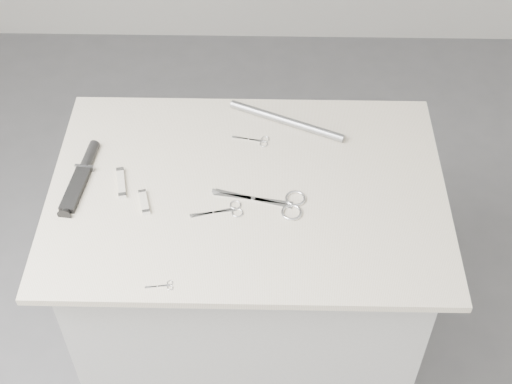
{
  "coord_description": "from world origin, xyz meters",
  "views": [
    {
      "loc": [
        0.05,
        -1.23,
        2.22
      ],
      "look_at": [
        0.02,
        -0.01,
        0.92
      ],
      "focal_mm": 50.0,
      "sensor_mm": 36.0,
      "label": 1
    }
  ],
  "objects_px": {
    "pocket_knife_b": "(144,202)",
    "metal_rail": "(286,121)",
    "tiny_scissors": "(163,286)",
    "sheathed_knife": "(82,173)",
    "embroidery_scissors_a": "(227,210)",
    "plinth": "(249,296)",
    "embroidery_scissors_b": "(257,140)",
    "pocket_knife_a": "(121,183)",
    "large_shears": "(279,203)"
  },
  "relations": [
    {
      "from": "large_shears",
      "to": "pocket_knife_a",
      "type": "xyz_separation_m",
      "value": [
        -0.4,
        0.06,
        0.0
      ]
    },
    {
      "from": "plinth",
      "to": "metal_rail",
      "type": "relative_size",
      "value": 2.68
    },
    {
      "from": "large_shears",
      "to": "plinth",
      "type": "bearing_deg",
      "value": 158.84
    },
    {
      "from": "embroidery_scissors_b",
      "to": "pocket_knife_a",
      "type": "distance_m",
      "value": 0.38
    },
    {
      "from": "plinth",
      "to": "large_shears",
      "type": "relative_size",
      "value": 3.88
    },
    {
      "from": "pocket_knife_a",
      "to": "pocket_knife_b",
      "type": "xyz_separation_m",
      "value": [
        0.07,
        -0.06,
        -0.0
      ]
    },
    {
      "from": "tiny_scissors",
      "to": "sheathed_knife",
      "type": "xyz_separation_m",
      "value": [
        -0.24,
        0.34,
        0.01
      ]
    },
    {
      "from": "large_shears",
      "to": "sheathed_knife",
      "type": "relative_size",
      "value": 0.95
    },
    {
      "from": "embroidery_scissors_a",
      "to": "pocket_knife_b",
      "type": "height_order",
      "value": "pocket_knife_b"
    },
    {
      "from": "metal_rail",
      "to": "plinth",
      "type": "bearing_deg",
      "value": -112.17
    },
    {
      "from": "plinth",
      "to": "tiny_scissors",
      "type": "bearing_deg",
      "value": -120.39
    },
    {
      "from": "embroidery_scissors_b",
      "to": "sheathed_knife",
      "type": "relative_size",
      "value": 0.41
    },
    {
      "from": "plinth",
      "to": "embroidery_scissors_a",
      "type": "height_order",
      "value": "embroidery_scissors_a"
    },
    {
      "from": "large_shears",
      "to": "sheathed_knife",
      "type": "height_order",
      "value": "sheathed_knife"
    },
    {
      "from": "plinth",
      "to": "pocket_knife_a",
      "type": "height_order",
      "value": "pocket_knife_a"
    },
    {
      "from": "embroidery_scissors_b",
      "to": "sheathed_knife",
      "type": "height_order",
      "value": "sheathed_knife"
    },
    {
      "from": "large_shears",
      "to": "embroidery_scissors_a",
      "type": "height_order",
      "value": "large_shears"
    },
    {
      "from": "plinth",
      "to": "pocket_knife_b",
      "type": "relative_size",
      "value": 11.36
    },
    {
      "from": "embroidery_scissors_b",
      "to": "pocket_knife_b",
      "type": "bearing_deg",
      "value": -128.37
    },
    {
      "from": "pocket_knife_b",
      "to": "sheathed_knife",
      "type": "bearing_deg",
      "value": 46.27
    },
    {
      "from": "plinth",
      "to": "pocket_knife_a",
      "type": "relative_size",
      "value": 8.65
    },
    {
      "from": "large_shears",
      "to": "tiny_scissors",
      "type": "bearing_deg",
      "value": -123.42
    },
    {
      "from": "large_shears",
      "to": "sheathed_knife",
      "type": "distance_m",
      "value": 0.51
    },
    {
      "from": "plinth",
      "to": "pocket_knife_b",
      "type": "bearing_deg",
      "value": -167.08
    },
    {
      "from": "plinth",
      "to": "pocket_knife_a",
      "type": "bearing_deg",
      "value": 178.8
    },
    {
      "from": "large_shears",
      "to": "pocket_knife_b",
      "type": "bearing_deg",
      "value": -166.83
    },
    {
      "from": "plinth",
      "to": "metal_rail",
      "type": "distance_m",
      "value": 0.55
    },
    {
      "from": "embroidery_scissors_a",
      "to": "pocket_knife_b",
      "type": "relative_size",
      "value": 1.64
    },
    {
      "from": "pocket_knife_b",
      "to": "embroidery_scissors_a",
      "type": "bearing_deg",
      "value": -110.74
    },
    {
      "from": "pocket_knife_a",
      "to": "pocket_knife_b",
      "type": "bearing_deg",
      "value": -146.3
    },
    {
      "from": "embroidery_scissors_b",
      "to": "tiny_scissors",
      "type": "relative_size",
      "value": 1.59
    },
    {
      "from": "pocket_knife_a",
      "to": "tiny_scissors",
      "type": "bearing_deg",
      "value": -167.78
    },
    {
      "from": "pocket_knife_a",
      "to": "pocket_knife_b",
      "type": "distance_m",
      "value": 0.09
    },
    {
      "from": "embroidery_scissors_a",
      "to": "metal_rail",
      "type": "distance_m",
      "value": 0.36
    },
    {
      "from": "embroidery_scissors_a",
      "to": "embroidery_scissors_b",
      "type": "bearing_deg",
      "value": 61.81
    },
    {
      "from": "embroidery_scissors_a",
      "to": "embroidery_scissors_b",
      "type": "relative_size",
      "value": 1.29
    },
    {
      "from": "sheathed_knife",
      "to": "large_shears",
      "type": "bearing_deg",
      "value": -93.05
    },
    {
      "from": "metal_rail",
      "to": "embroidery_scissors_a",
      "type": "bearing_deg",
      "value": -114.67
    },
    {
      "from": "embroidery_scissors_a",
      "to": "sheathed_knife",
      "type": "height_order",
      "value": "sheathed_knife"
    },
    {
      "from": "plinth",
      "to": "pocket_knife_a",
      "type": "distance_m",
      "value": 0.57
    },
    {
      "from": "embroidery_scissors_b",
      "to": "tiny_scissors",
      "type": "xyz_separation_m",
      "value": [
        -0.2,
        -0.48,
        -0.0
      ]
    },
    {
      "from": "plinth",
      "to": "tiny_scissors",
      "type": "distance_m",
      "value": 0.59
    },
    {
      "from": "pocket_knife_b",
      "to": "metal_rail",
      "type": "relative_size",
      "value": 0.24
    },
    {
      "from": "tiny_scissors",
      "to": "pocket_knife_a",
      "type": "xyz_separation_m",
      "value": [
        -0.14,
        0.31,
        0.0
      ]
    },
    {
      "from": "tiny_scissors",
      "to": "sheathed_knife",
      "type": "relative_size",
      "value": 0.26
    },
    {
      "from": "embroidery_scissors_b",
      "to": "embroidery_scissors_a",
      "type": "bearing_deg",
      "value": -94.03
    },
    {
      "from": "large_shears",
      "to": "embroidery_scissors_a",
      "type": "xyz_separation_m",
      "value": [
        -0.13,
        -0.03,
        -0.0
      ]
    },
    {
      "from": "embroidery_scissors_a",
      "to": "embroidery_scissors_b",
      "type": "distance_m",
      "value": 0.26
    },
    {
      "from": "plinth",
      "to": "tiny_scissors",
      "type": "xyz_separation_m",
      "value": [
        -0.18,
        -0.31,
        0.47
      ]
    },
    {
      "from": "embroidery_scissors_a",
      "to": "pocket_knife_a",
      "type": "distance_m",
      "value": 0.28
    }
  ]
}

